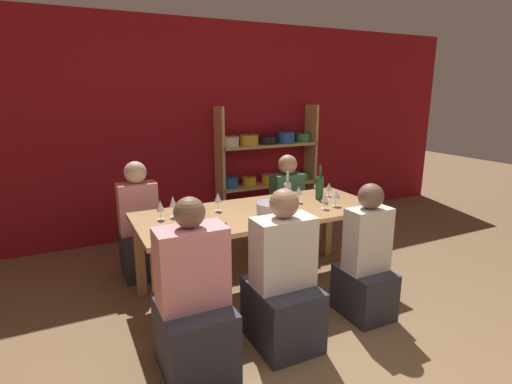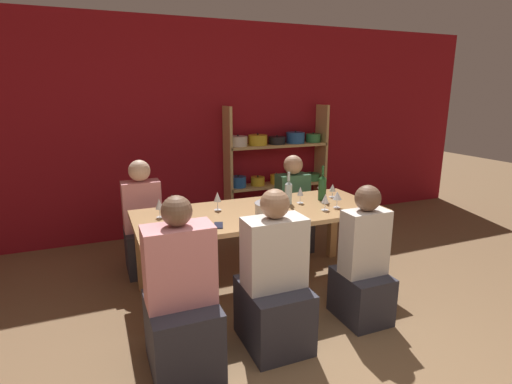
{
  "view_description": "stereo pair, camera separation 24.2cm",
  "coord_description": "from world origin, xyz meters",
  "px_view_note": "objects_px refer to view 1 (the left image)",
  "views": [
    {
      "loc": [
        -1.39,
        -1.16,
        1.83
      ],
      "look_at": [
        0.19,
        2.05,
        0.92
      ],
      "focal_mm": 28.0,
      "sensor_mm": 36.0,
      "label": 1
    },
    {
      "loc": [
        -1.17,
        -1.26,
        1.83
      ],
      "look_at": [
        0.19,
        2.05,
        0.92
      ],
      "focal_mm": 28.0,
      "sensor_mm": 36.0,
      "label": 2
    }
  ],
  "objects_px": {
    "wine_bottle_dark": "(287,191)",
    "wine_glass_white_d": "(361,198)",
    "wine_glass_white_a": "(325,198)",
    "person_far_b": "(287,214)",
    "wine_glass_empty_a": "(329,187)",
    "shelf_unit": "(266,175)",
    "person_near_b": "(283,290)",
    "dining_table": "(261,220)",
    "wine_glass_empty_c": "(218,198)",
    "cell_phone": "(223,226)",
    "wine_glass_white_c": "(173,202)",
    "person_near_a": "(366,268)",
    "person_near_c": "(194,312)",
    "wine_glass_empty_b": "(192,218)",
    "person_far_a": "(140,234)",
    "wine_glass_red_b": "(160,206)",
    "wine_glass_red_a": "(336,195)",
    "wine_bottle_green": "(320,186)",
    "mixing_bowl": "(273,207)",
    "wine_glass_empty_d": "(276,195)",
    "wine_glass_empty_e": "(317,184)",
    "wine_glass_white_b": "(299,191)"
  },
  "relations": [
    {
      "from": "wine_glass_red_a",
      "to": "wine_glass_empty_c",
      "type": "bearing_deg",
      "value": 161.69
    },
    {
      "from": "mixing_bowl",
      "to": "wine_bottle_dark",
      "type": "bearing_deg",
      "value": 38.17
    },
    {
      "from": "wine_glass_empty_e",
      "to": "person_far_b",
      "type": "bearing_deg",
      "value": 96.43
    },
    {
      "from": "wine_glass_empty_b",
      "to": "person_far_a",
      "type": "distance_m",
      "value": 1.25
    },
    {
      "from": "wine_glass_empty_b",
      "to": "wine_glass_white_d",
      "type": "relative_size",
      "value": 1.17
    },
    {
      "from": "wine_glass_white_a",
      "to": "person_far_b",
      "type": "xyz_separation_m",
      "value": [
        0.18,
        0.98,
        -0.45
      ]
    },
    {
      "from": "dining_table",
      "to": "person_near_b",
      "type": "height_order",
      "value": "person_near_b"
    },
    {
      "from": "wine_glass_white_c",
      "to": "wine_glass_empty_a",
      "type": "bearing_deg",
      "value": -0.39
    },
    {
      "from": "wine_glass_red_b",
      "to": "person_near_b",
      "type": "relative_size",
      "value": 0.14
    },
    {
      "from": "wine_glass_white_d",
      "to": "person_near_b",
      "type": "bearing_deg",
      "value": -157.01
    },
    {
      "from": "mixing_bowl",
      "to": "person_far_b",
      "type": "distance_m",
      "value": 1.18
    },
    {
      "from": "wine_glass_red_a",
      "to": "wine_glass_white_d",
      "type": "bearing_deg",
      "value": -52.94
    },
    {
      "from": "shelf_unit",
      "to": "wine_glass_empty_d",
      "type": "relative_size",
      "value": 10.95
    },
    {
      "from": "wine_bottle_green",
      "to": "wine_glass_white_d",
      "type": "relative_size",
      "value": 2.26
    },
    {
      "from": "wine_glass_white_c",
      "to": "person_far_b",
      "type": "distance_m",
      "value": 1.68
    },
    {
      "from": "wine_glass_empty_c",
      "to": "person_near_a",
      "type": "relative_size",
      "value": 0.15
    },
    {
      "from": "wine_glass_empty_a",
      "to": "person_near_b",
      "type": "distance_m",
      "value": 1.55
    },
    {
      "from": "person_near_a",
      "to": "wine_bottle_dark",
      "type": "bearing_deg",
      "value": 103.85
    },
    {
      "from": "wine_glass_empty_e",
      "to": "person_far_b",
      "type": "xyz_separation_m",
      "value": [
        -0.06,
        0.52,
        -0.46
      ]
    },
    {
      "from": "wine_glass_red_b",
      "to": "wine_glass_white_b",
      "type": "bearing_deg",
      "value": -2.42
    },
    {
      "from": "shelf_unit",
      "to": "wine_glass_white_a",
      "type": "bearing_deg",
      "value": -101.45
    },
    {
      "from": "wine_glass_empty_c",
      "to": "wine_glass_white_d",
      "type": "distance_m",
      "value": 1.31
    },
    {
      "from": "wine_bottle_dark",
      "to": "cell_phone",
      "type": "xyz_separation_m",
      "value": [
        -0.82,
        -0.37,
        -0.12
      ]
    },
    {
      "from": "person_near_a",
      "to": "person_near_c",
      "type": "relative_size",
      "value": 0.94
    },
    {
      "from": "wine_glass_empty_b",
      "to": "wine_glass_white_c",
      "type": "height_order",
      "value": "wine_glass_white_c"
    },
    {
      "from": "wine_bottle_green",
      "to": "wine_glass_white_d",
      "type": "distance_m",
      "value": 0.49
    },
    {
      "from": "person_near_a",
      "to": "person_far_a",
      "type": "relative_size",
      "value": 0.96
    },
    {
      "from": "person_far_b",
      "to": "wine_glass_empty_c",
      "type": "bearing_deg",
      "value": 28.97
    },
    {
      "from": "wine_bottle_green",
      "to": "wine_glass_empty_d",
      "type": "height_order",
      "value": "wine_bottle_green"
    },
    {
      "from": "wine_bottle_green",
      "to": "cell_phone",
      "type": "distance_m",
      "value": 1.26
    },
    {
      "from": "mixing_bowl",
      "to": "person_far_b",
      "type": "xyz_separation_m",
      "value": [
        0.67,
        0.88,
        -0.4
      ]
    },
    {
      "from": "wine_glass_empty_a",
      "to": "shelf_unit",
      "type": "bearing_deg",
      "value": 87.51
    },
    {
      "from": "wine_glass_empty_c",
      "to": "wine_glass_empty_b",
      "type": "bearing_deg",
      "value": -128.5
    },
    {
      "from": "wine_glass_empty_e",
      "to": "person_near_b",
      "type": "height_order",
      "value": "person_near_b"
    },
    {
      "from": "wine_bottle_dark",
      "to": "wine_glass_red_a",
      "type": "distance_m",
      "value": 0.46
    },
    {
      "from": "shelf_unit",
      "to": "person_near_b",
      "type": "height_order",
      "value": "shelf_unit"
    },
    {
      "from": "cell_phone",
      "to": "wine_bottle_dark",
      "type": "bearing_deg",
      "value": 24.43
    },
    {
      "from": "wine_glass_empty_d",
      "to": "wine_glass_empty_e",
      "type": "bearing_deg",
      "value": 17.16
    },
    {
      "from": "wine_glass_red_b",
      "to": "wine_glass_white_c",
      "type": "distance_m",
      "value": 0.12
    },
    {
      "from": "wine_glass_empty_d",
      "to": "person_far_a",
      "type": "relative_size",
      "value": 0.13
    },
    {
      "from": "wine_glass_empty_a",
      "to": "person_far_a",
      "type": "distance_m",
      "value": 1.99
    },
    {
      "from": "wine_glass_empty_b",
      "to": "person_near_c",
      "type": "bearing_deg",
      "value": -108.12
    },
    {
      "from": "person_far_b",
      "to": "mixing_bowl",
      "type": "bearing_deg",
      "value": 52.64
    },
    {
      "from": "cell_phone",
      "to": "person_near_c",
      "type": "bearing_deg",
      "value": -127.21
    },
    {
      "from": "wine_glass_red_a",
      "to": "wine_glass_empty_b",
      "type": "xyz_separation_m",
      "value": [
        -1.45,
        -0.15,
        0.02
      ]
    },
    {
      "from": "wine_glass_empty_e",
      "to": "wine_glass_white_c",
      "type": "distance_m",
      "value": 1.56
    },
    {
      "from": "person_far_b",
      "to": "cell_phone",
      "type": "bearing_deg",
      "value": 40.47
    },
    {
      "from": "dining_table",
      "to": "wine_glass_white_a",
      "type": "xyz_separation_m",
      "value": [
        0.55,
        -0.22,
        0.19
      ]
    },
    {
      "from": "wine_bottle_dark",
      "to": "wine_glass_white_d",
      "type": "height_order",
      "value": "wine_bottle_dark"
    },
    {
      "from": "dining_table",
      "to": "mixing_bowl",
      "type": "height_order",
      "value": "mixing_bowl"
    }
  ]
}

